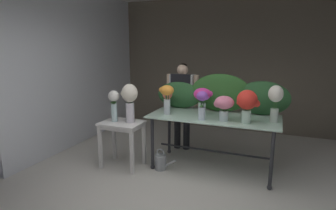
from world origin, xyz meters
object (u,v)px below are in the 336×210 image
at_px(display_table_glass, 213,124).
at_px(vase_rosy_ranunculus, 224,105).
at_px(side_table_white, 122,129).
at_px(vase_white_roses_tall, 114,103).
at_px(vase_sunset_anemones, 167,96).
at_px(vase_ivory_freesia, 275,99).
at_px(vase_violet_dahlias, 202,103).
at_px(vase_cream_lisianthus_tall, 130,99).
at_px(vase_coral_tulips, 167,98).
at_px(florist, 182,97).
at_px(vase_magenta_snapdragons, 202,97).
at_px(vase_scarlet_peonies, 247,103).
at_px(watering_can, 161,162).

xyz_separation_m(display_table_glass, vase_rosy_ranunculus, (0.18, -0.23, 0.36)).
height_order(side_table_white, vase_white_roses_tall, vase_white_roses_tall).
relative_size(vase_sunset_anemones, vase_ivory_freesia, 0.88).
bearing_deg(vase_sunset_anemones, side_table_white, -157.70).
xyz_separation_m(vase_violet_dahlias, vase_cream_lisianthus_tall, (-1.12, -0.10, -0.00)).
bearing_deg(vase_coral_tulips, florist, 83.40).
xyz_separation_m(vase_coral_tulips, vase_rosy_ranunculus, (0.99, -0.33, 0.02)).
height_order(vase_sunset_anemones, vase_magenta_snapdragons, vase_sunset_anemones).
bearing_deg(vase_white_roses_tall, vase_scarlet_peonies, 5.67).
xyz_separation_m(vase_rosy_ranunculus, vase_white_roses_tall, (-1.68, -0.21, -0.06)).
distance_m(vase_sunset_anemones, vase_ivory_freesia, 1.57).
xyz_separation_m(vase_rosy_ranunculus, vase_ivory_freesia, (0.67, 0.19, 0.10)).
relative_size(vase_ivory_freesia, vase_cream_lisianthus_tall, 0.86).
distance_m(florist, vase_scarlet_peonies, 1.55).
bearing_deg(side_table_white, vase_scarlet_peonies, 6.10).
bearing_deg(vase_white_roses_tall, vase_magenta_snapdragons, 17.56).
bearing_deg(vase_scarlet_peonies, display_table_glass, 154.82).
bearing_deg(vase_sunset_anemones, watering_can, -103.33).
distance_m(vase_sunset_anemones, vase_violet_dahlias, 0.61).
distance_m(florist, vase_cream_lisianthus_tall, 1.17).
bearing_deg(vase_ivory_freesia, display_table_glass, 177.55).
distance_m(display_table_glass, vase_coral_tulips, 0.88).
height_order(vase_coral_tulips, vase_cream_lisianthus_tall, vase_cream_lisianthus_tall).
bearing_deg(vase_cream_lisianthus_tall, vase_white_roses_tall, -169.72).
distance_m(vase_coral_tulips, vase_cream_lisianthus_tall, 0.66).
height_order(vase_sunset_anemones, vase_rosy_ranunculus, vase_sunset_anemones).
bearing_deg(watering_can, vase_scarlet_peonies, 4.24).
xyz_separation_m(vase_magenta_snapdragons, vase_ivory_freesia, (1.04, -0.02, 0.04)).
bearing_deg(vase_white_roses_tall, side_table_white, -0.34).
relative_size(side_table_white, florist, 0.46).
bearing_deg(side_table_white, vase_magenta_snapdragons, 19.41).
bearing_deg(vase_sunset_anemones, vase_violet_dahlias, -11.95).
xyz_separation_m(vase_magenta_snapdragons, vase_cream_lisianthus_tall, (-1.05, -0.37, -0.04)).
bearing_deg(vase_scarlet_peonies, watering_can, -175.76).
xyz_separation_m(display_table_glass, vase_magenta_snapdragons, (-0.18, -0.02, 0.41)).
bearing_deg(vase_coral_tulips, display_table_glass, -7.46).
distance_m(vase_magenta_snapdragons, watering_can, 1.20).
distance_m(vase_violet_dahlias, vase_ivory_freesia, 1.00).
bearing_deg(vase_violet_dahlias, vase_rosy_ranunculus, 12.45).
height_order(florist, vase_ivory_freesia, florist).
relative_size(side_table_white, vase_violet_dahlias, 1.76).
xyz_separation_m(florist, vase_sunset_anemones, (0.04, -0.83, 0.17)).
height_order(display_table_glass, vase_violet_dahlias, vase_violet_dahlias).
bearing_deg(display_table_glass, vase_cream_lisianthus_tall, -162.57).
relative_size(display_table_glass, vase_scarlet_peonies, 4.20).
relative_size(side_table_white, watering_can, 2.09).
relative_size(display_table_glass, vase_magenta_snapdragons, 4.62).
relative_size(vase_rosy_ranunculus, vase_magenta_snapdragons, 0.85).
distance_m(side_table_white, vase_magenta_snapdragons, 1.36).
relative_size(display_table_glass, vase_rosy_ranunculus, 5.43).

